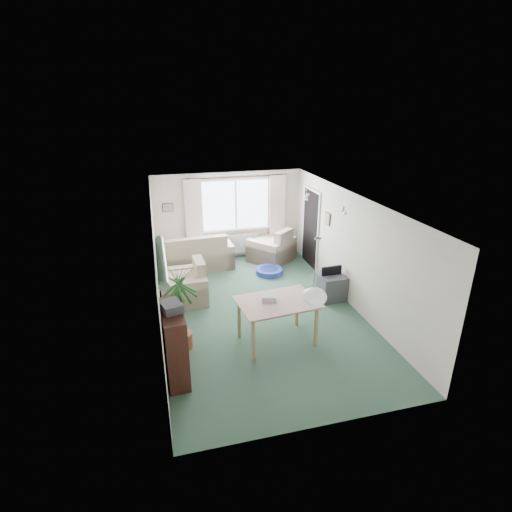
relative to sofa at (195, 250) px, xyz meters
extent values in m
plane|color=#2F4F3C|center=(1.02, -2.75, -0.48)|extent=(6.50, 6.50, 0.00)
cube|color=white|center=(1.22, 0.48, 1.02)|extent=(1.80, 0.03, 1.30)
cube|color=black|center=(1.22, 0.40, 1.79)|extent=(2.60, 0.03, 0.03)
cube|color=beige|center=(0.07, 0.38, 0.79)|extent=(0.45, 0.08, 2.00)
cube|color=beige|center=(2.37, 0.38, 0.79)|extent=(0.45, 0.08, 2.00)
cube|color=white|center=(1.22, 0.44, -0.08)|extent=(1.20, 0.10, 0.55)
cube|color=black|center=(3.01, -0.55, 0.52)|extent=(0.03, 0.95, 2.00)
sphere|color=white|center=(1.22, -5.05, 1.00)|extent=(0.36, 0.36, 0.36)
cylinder|color=#196626|center=(-0.90, -5.05, 1.80)|extent=(1.60, 1.60, 0.12)
sphere|color=silver|center=(2.32, -1.85, 1.74)|extent=(0.20, 0.20, 0.20)
sphere|color=silver|center=(2.62, -3.05, 1.74)|extent=(0.20, 0.20, 0.20)
cube|color=brown|center=(-0.58, 0.48, 1.07)|extent=(0.28, 0.03, 0.22)
cube|color=brown|center=(3.00, -1.55, 1.07)|extent=(0.03, 0.24, 0.30)
cube|color=tan|center=(0.00, 0.00, 0.00)|extent=(1.96, 1.12, 0.95)
cube|color=#BAAC8D|center=(2.10, -0.02, -0.01)|extent=(1.44, 1.43, 0.94)
cube|color=#BBB68E|center=(-0.48, -1.81, -0.02)|extent=(1.02, 1.07, 0.92)
cube|color=black|center=(0.51, 0.00, -0.26)|extent=(1.03, 0.69, 0.43)
cube|color=brown|center=(0.44, 0.05, 0.03)|extent=(0.12, 0.05, 0.16)
cube|color=black|center=(-0.82, -4.39, 0.12)|extent=(0.38, 0.99, 1.19)
cube|color=#3E3F44|center=(-0.82, -4.41, 0.78)|extent=(0.37, 0.42, 0.14)
cylinder|color=#23662B|center=(-0.63, -3.64, 0.31)|extent=(0.90, 0.90, 1.58)
cube|color=#9B6D54|center=(1.04, -3.87, -0.07)|extent=(1.37, 0.99, 0.81)
cube|color=silver|center=(0.90, -3.82, 0.39)|extent=(0.29, 0.24, 0.12)
cube|color=#313136|center=(2.72, -2.52, -0.20)|extent=(0.58, 0.64, 0.56)
cylinder|color=#1F4490|center=(1.77, -0.90, -0.41)|extent=(0.88, 0.88, 0.14)
camera|label=1|loc=(-0.92, -9.86, 3.69)|focal=28.00mm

